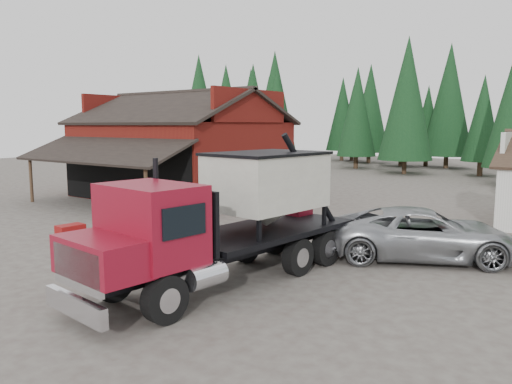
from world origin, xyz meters
The scene contains 9 objects.
ground centered at (0.00, 0.00, 0.00)m, with size 120.00×120.00×0.00m, color #4E443D.
red_barn centered at (-11.00, 9.90, 2.69)m, with size 12.80×13.63×7.18m.
conifer_backdrop centered at (0.00, 42.00, 0.00)m, with size 76.00×16.00×16.00m, color black, non-canonical shape.
near_pine_a centered at (-22.00, 28.00, 6.39)m, with size 4.40×4.40×11.40m.
near_pine_b centered at (6.00, 30.00, 5.89)m, with size 3.96×3.96×10.40m.
near_pine_d centered at (-4.00, 34.00, 7.39)m, with size 5.28×5.28×13.40m.
feed_truck centered at (4.01, -2.97, 2.15)m, with size 3.68×10.39×4.59m.
silver_car centered at (8.00, 3.28, 0.93)m, with size 3.08×6.69×1.86m, color #999BA0.
equip_box centered at (-5.28, -2.44, 0.30)m, with size 0.70×1.10×0.60m, color maroon.
Camera 1 is at (13.62, -14.54, 4.85)m, focal length 35.00 mm.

